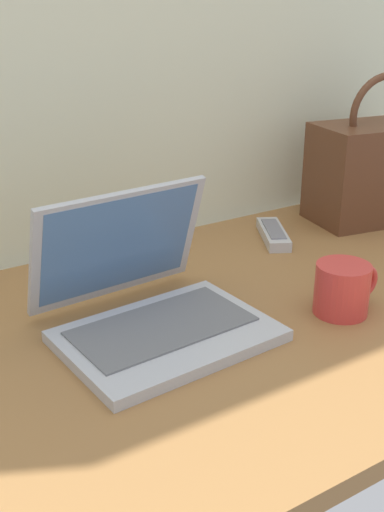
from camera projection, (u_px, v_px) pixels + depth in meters
desk at (221, 325)px, 1.04m from camera, size 1.60×0.76×0.03m
laptop at (150, 303)px, 0.98m from camera, size 0.32×0.30×0.21m
coffee_mug at (343, 288)px, 1.03m from camera, size 0.13×0.09×0.09m
remote_control_far at (273, 234)px, 1.35m from camera, size 0.12×0.16×0.02m
handbag at (378, 169)px, 1.44m from camera, size 0.32×0.21×0.33m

